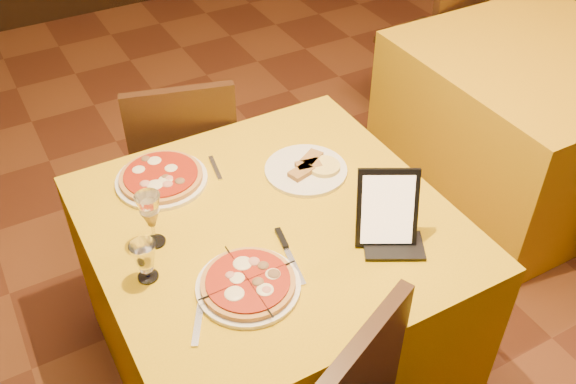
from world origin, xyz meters
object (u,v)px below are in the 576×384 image
side_table (528,122)px  chair_main_far (184,158)px  chair_side_far (427,41)px  water_glass (145,262)px  main_table (273,298)px  pizza_far (161,178)px  tablet (387,208)px  pizza_near (248,284)px  wine_glass (151,219)px

side_table → chair_main_far: size_ratio=1.21×
chair_side_far → water_glass: 2.39m
main_table → pizza_far: (-0.23, 0.35, 0.39)m
chair_main_far → tablet: tablet is taller
pizza_near → side_table: bearing=18.3°
side_table → tablet: bearing=-155.5°
pizza_far → wine_glass: (-0.12, -0.27, 0.08)m
side_table → tablet: (-1.34, -0.61, 0.49)m
main_table → chair_main_far: 0.82m
main_table → wine_glass: 0.59m
main_table → pizza_far: bearing=123.8°
water_glass → wine_glass: bearing=61.9°
water_glass → pizza_near: bearing=-37.1°
main_table → pizza_near: pizza_near is taller
main_table → side_table: bearing=13.1°
wine_glass → water_glass: 0.14m
chair_side_far → pizza_near: 2.29m
pizza_near → wine_glass: bearing=118.8°
pizza_far → water_glass: water_glass is taller
water_glass → pizza_far: bearing=64.4°
chair_side_far → water_glass: (-2.03, -1.21, 0.36)m
chair_main_far → water_glass: bearing=79.3°
pizza_near → main_table: bearing=49.2°
water_glass → tablet: tablet is taller
chair_side_far → pizza_far: 2.04m
main_table → tablet: tablet is taller
chair_main_far → pizza_near: chair_main_far is taller
pizza_near → water_glass: size_ratio=2.29×
pizza_far → tablet: size_ratio=1.27×
pizza_near → tablet: (0.45, -0.02, 0.10)m
side_table → chair_main_far: (-1.61, 0.44, 0.08)m
side_table → wine_glass: bearing=-171.5°
tablet → chair_side_far: bearing=75.3°
wine_glass → water_glass: wine_glass is taller
main_table → water_glass: (-0.42, -0.04, 0.44)m
pizza_near → tablet: size_ratio=1.22×
chair_main_far → pizza_near: bearing=95.2°
water_glass → tablet: size_ratio=0.53×
side_table → chair_main_far: chair_main_far is taller
pizza_near → pizza_far: 0.57m
water_glass → chair_main_far: bearing=63.8°
wine_glass → chair_main_far: bearing=64.1°
chair_main_far → wine_glass: 0.90m
wine_glass → side_table: bearing=8.5°
pizza_far → chair_main_far: bearing=63.3°
side_table → wine_glass: size_ratio=5.79×
wine_glass → pizza_far: bearing=65.6°
pizza_near → wine_glass: wine_glass is taller
side_table → chair_main_far: bearing=164.7°
chair_side_far → wine_glass: wine_glass is taller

